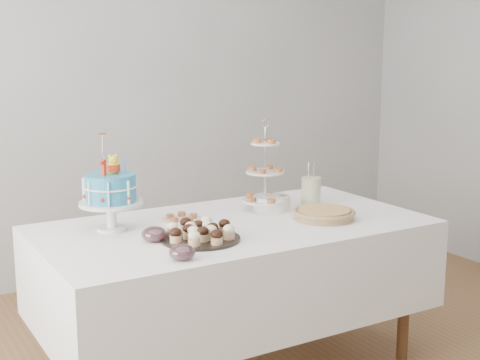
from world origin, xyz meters
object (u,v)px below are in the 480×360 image
utensil_pitcher (311,190)px  pastry_plate (182,218)px  table (234,267)px  jam_bowl_a (182,252)px  jam_bowl_b (154,234)px  pie (324,214)px  plate_stack (272,203)px  cupcake_tray (201,232)px  tiered_stand (265,172)px  birthday_cake (111,205)px

utensil_pitcher → pastry_plate: bearing=165.6°
table → jam_bowl_a: (-0.47, -0.39, 0.26)m
jam_bowl_b → utensil_pitcher: bearing=11.9°
pie → jam_bowl_b: 0.91m
table → plate_stack: plate_stack is taller
cupcake_tray → plate_stack: size_ratio=1.80×
pastry_plate → jam_bowl_a: size_ratio=1.93×
utensil_pitcher → jam_bowl_a: bearing=-164.6°
jam_bowl_a → pie: bearing=14.5°
cupcake_tray → utensil_pitcher: (0.85, 0.31, 0.04)m
jam_bowl_a → tiered_stand: bearing=36.2°
jam_bowl_a → utensil_pitcher: 1.17m
plate_stack → utensil_pitcher: 0.26m
jam_bowl_b → tiered_stand: bearing=18.5°
tiered_stand → jam_bowl_b: (-0.76, -0.25, -0.17)m
jam_bowl_b → table: bearing=10.6°
pastry_plate → jam_bowl_a: 0.63m
tiered_stand → pastry_plate: tiered_stand is taller
jam_bowl_b → utensil_pitcher: (1.04, 0.22, 0.05)m
tiered_stand → birthday_cake: bearing=178.6°
tiered_stand → jam_bowl_a: size_ratio=4.44×
utensil_pitcher → birthday_cake: bearing=166.1°
cupcake_tray → jam_bowl_b: size_ratio=3.13×
pie → jam_bowl_a: size_ratio=2.89×
pastry_plate → tiered_stand: bearing=-1.3°
birthday_cake → pie: size_ratio=1.46×
birthday_cake → jam_bowl_b: (0.10, -0.27, -0.10)m
birthday_cake → pie: bearing=-39.6°
pastry_plate → utensil_pitcher: (0.78, -0.04, 0.07)m
pie → jam_bowl_a: bearing=-165.5°
utensil_pitcher → tiered_stand: bearing=162.2°
jam_bowl_b → plate_stack: bearing=16.5°
pastry_plate → cupcake_tray: bearing=-102.1°
cupcake_tray → plate_stack: (0.60, 0.32, -0.00)m
tiered_stand → jam_bowl_b: 0.81m
birthday_cake → pastry_plate: (0.36, -0.01, -0.11)m
tiered_stand → utensil_pitcher: (0.28, -0.03, -0.12)m
birthday_cake → plate_stack: size_ratio=2.33×
pie → utensil_pitcher: utensil_pitcher is taller
cupcake_tray → tiered_stand: tiered_stand is taller
cupcake_tray → pie: (0.72, 0.02, -0.01)m
cupcake_tray → tiered_stand: bearing=31.2°
jam_bowl_b → cupcake_tray: bearing=-25.5°
cupcake_tray → jam_bowl_a: (-0.20, -0.22, -0.01)m
table → birthday_cake: 0.69m
table → jam_bowl_a: 0.67m
pie → table: bearing=160.6°
tiered_stand → jam_bowl_a: (-0.76, -0.56, -0.17)m
plate_stack → utensil_pitcher: (0.25, -0.01, 0.05)m
pie → tiered_stand: (-0.15, 0.32, 0.18)m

